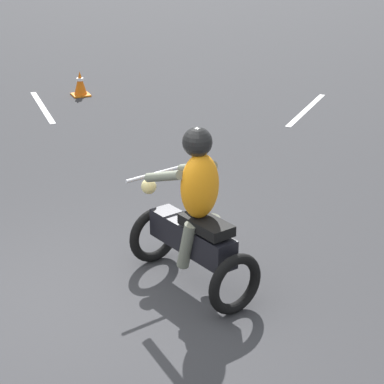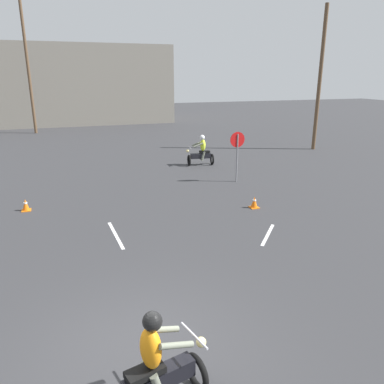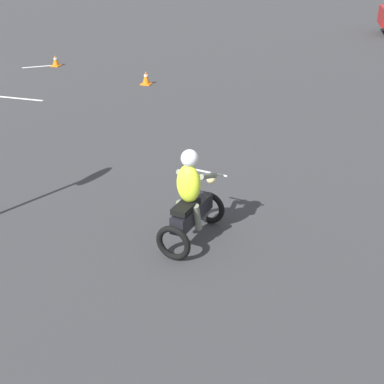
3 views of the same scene
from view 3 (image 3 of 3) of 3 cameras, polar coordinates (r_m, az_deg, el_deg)
motorcycle_rider_background at (r=8.63m, az=-0.10°, el=-1.13°), size 1.54×0.80×1.66m
traffic_cone_mid_center at (r=20.94m, az=-14.35°, el=13.41°), size 0.32×0.32×0.40m
traffic_cone_mid_left at (r=17.93m, az=-4.93°, el=12.02°), size 0.32×0.32×0.44m
lane_stripe_n at (r=17.39m, az=-18.77°, el=9.52°), size 0.23×2.19×0.01m
lane_stripe_nw at (r=21.06m, az=-15.93°, el=12.76°), size 0.89×1.04×0.01m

